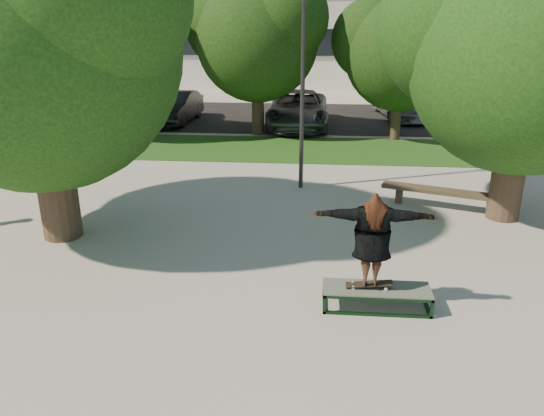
# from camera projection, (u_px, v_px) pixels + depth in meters

# --- Properties ---
(ground) EXTENTS (120.00, 120.00, 0.00)m
(ground) POSITION_uv_depth(u_px,v_px,m) (243.00, 262.00, 10.67)
(ground) COLOR #9A968E
(ground) RESTS_ON ground
(grass_strip) EXTENTS (30.00, 4.00, 0.02)m
(grass_strip) POSITION_uv_depth(u_px,v_px,m) (305.00, 149.00, 19.47)
(grass_strip) COLOR #1D4413
(grass_strip) RESTS_ON ground
(asphalt_strip) EXTENTS (40.00, 8.00, 0.01)m
(asphalt_strip) POSITION_uv_depth(u_px,v_px,m) (288.00, 117.00, 25.63)
(asphalt_strip) COLOR black
(asphalt_strip) RESTS_ON ground
(tree_left) EXTENTS (6.96, 5.95, 7.12)m
(tree_left) POSITION_uv_depth(u_px,v_px,m) (32.00, 29.00, 10.51)
(tree_left) COLOR #38281E
(tree_left) RESTS_ON ground
(tree_right) EXTENTS (6.24, 5.33, 6.51)m
(tree_right) POSITION_uv_depth(u_px,v_px,m) (524.00, 43.00, 11.67)
(tree_right) COLOR #38281E
(tree_right) RESTS_ON ground
(bg_tree_left) EXTENTS (5.28, 4.51, 5.77)m
(bg_tree_left) POSITION_uv_depth(u_px,v_px,m) (110.00, 40.00, 20.25)
(bg_tree_left) COLOR #38281E
(bg_tree_left) RESTS_ON ground
(bg_tree_mid) EXTENTS (5.76, 4.92, 6.24)m
(bg_tree_mid) POSITION_uv_depth(u_px,v_px,m) (256.00, 32.00, 20.66)
(bg_tree_mid) COLOR #38281E
(bg_tree_mid) RESTS_ON ground
(bg_tree_right) EXTENTS (5.04, 4.31, 5.43)m
(bg_tree_right) POSITION_uv_depth(u_px,v_px,m) (399.00, 48.00, 19.93)
(bg_tree_right) COLOR #38281E
(bg_tree_right) RESTS_ON ground
(lamppost) EXTENTS (0.25, 0.15, 6.11)m
(lamppost) POSITION_uv_depth(u_px,v_px,m) (303.00, 75.00, 14.18)
(lamppost) COLOR #2D2D30
(lamppost) RESTS_ON ground
(grind_box) EXTENTS (1.80, 0.60, 0.38)m
(grind_box) POSITION_uv_depth(u_px,v_px,m) (376.00, 298.00, 8.98)
(grind_box) COLOR black
(grind_box) RESTS_ON ground
(skater_rig) EXTENTS (1.99, 0.58, 1.69)m
(skater_rig) POSITION_uv_depth(u_px,v_px,m) (372.00, 240.00, 8.62)
(skater_rig) COLOR white
(skater_rig) RESTS_ON grind_box
(bench) EXTENTS (3.27, 1.52, 0.51)m
(bench) POSITION_uv_depth(u_px,v_px,m) (448.00, 193.00, 13.41)
(bench) COLOR #453A29
(bench) RESTS_ON ground
(car_silver_a) EXTENTS (1.98, 4.46, 1.49)m
(car_silver_a) POSITION_uv_depth(u_px,v_px,m) (161.00, 106.00, 23.97)
(car_silver_a) COLOR #B3B3B8
(car_silver_a) RESTS_ON asphalt_strip
(car_dark) EXTENTS (1.72, 4.25, 1.37)m
(car_dark) POSITION_uv_depth(u_px,v_px,m) (176.00, 107.00, 24.14)
(car_dark) COLOR black
(car_dark) RESTS_ON asphalt_strip
(car_grey) EXTENTS (2.62, 5.57, 1.54)m
(car_grey) POSITION_uv_depth(u_px,v_px,m) (298.00, 109.00, 23.16)
(car_grey) COLOR #5C5B61
(car_grey) RESTS_ON asphalt_strip
(car_silver_b) EXTENTS (2.85, 5.58, 1.55)m
(car_silver_b) POSITION_uv_depth(u_px,v_px,m) (403.00, 101.00, 25.39)
(car_silver_b) COLOR #ADAEB2
(car_silver_b) RESTS_ON asphalt_strip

